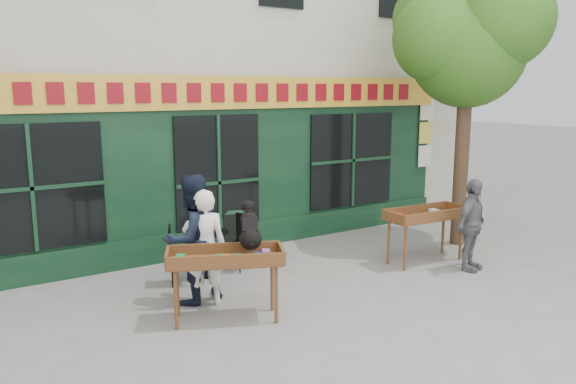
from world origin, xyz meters
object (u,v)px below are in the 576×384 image
at_px(woman, 205,248).
at_px(man_right, 471,225).
at_px(book_cart_right, 426,217).
at_px(bistro_table, 210,244).
at_px(man_left, 192,239).
at_px(dog, 250,224).
at_px(book_cart_center, 225,261).

height_order(woman, man_right, woman).
bearing_deg(book_cart_right, woman, 179.96).
xyz_separation_m(woman, man_right, (4.46, -1.03, -0.06)).
distance_m(man_right, bistro_table, 4.42).
relative_size(woman, bistro_table, 2.23).
bearing_deg(man_left, dog, 103.98).
xyz_separation_m(woman, bistro_table, (0.60, 1.11, -0.30)).
distance_m(book_cart_right, man_left, 4.29).
bearing_deg(woman, bistro_table, -94.21).
xyz_separation_m(dog, man_left, (-0.45, 0.91, -0.35)).
bearing_deg(bistro_table, book_cart_right, -21.23).
height_order(man_right, man_left, man_left).
height_order(dog, man_right, dog).
bearing_deg(book_cart_right, bistro_table, 162.55).
height_order(woman, man_left, man_left).
bearing_deg(book_cart_center, man_left, 120.95).
bearing_deg(dog, man_right, 19.71).
bearing_deg(dog, book_cart_center, -163.87).
xyz_separation_m(dog, man_right, (4.11, -0.33, -0.50)).
height_order(book_cart_center, dog, dog).
xyz_separation_m(dog, woman, (-0.35, 0.70, -0.44)).
xyz_separation_m(man_right, bistro_table, (-3.86, 2.13, -0.25)).
bearing_deg(book_cart_right, man_right, -64.42).
relative_size(woman, book_cart_right, 1.10).
height_order(bistro_table, man_left, man_left).
bearing_deg(dog, book_cart_right, 30.59).
xyz_separation_m(book_cart_center, dog, (0.35, -0.05, 0.47)).
xyz_separation_m(book_cart_center, book_cart_right, (4.16, 0.37, 0.00)).
xyz_separation_m(book_cart_center, woman, (0.00, 0.65, 0.02)).
height_order(dog, bistro_table, dog).
distance_m(dog, woman, 0.90).
bearing_deg(man_right, dog, 159.22).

